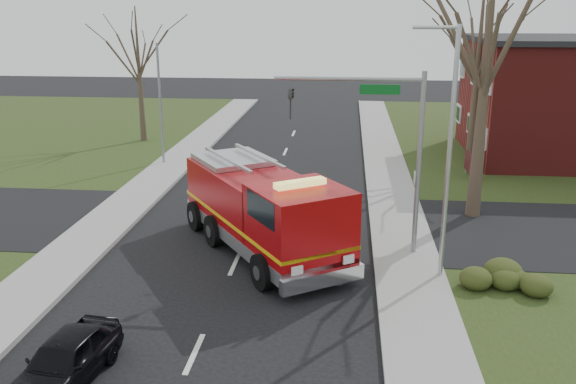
{
  "coord_description": "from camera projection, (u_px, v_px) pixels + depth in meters",
  "views": [
    {
      "loc": [
        3.89,
        -20.01,
        8.87
      ],
      "look_at": [
        1.68,
        2.56,
        2.0
      ],
      "focal_mm": 38.0,
      "sensor_mm": 36.0,
      "label": 1
    }
  ],
  "objects": [
    {
      "name": "bare_tree_far",
      "position": [
        479.0,
        53.0,
        33.37
      ],
      "size": [
        5.25,
        5.25,
        10.5
      ],
      "color": "#3A2F22",
      "rests_on": "ground"
    },
    {
      "name": "ground",
      "position": [
        235.0,
        264.0,
        21.99
      ],
      "size": [
        120.0,
        120.0,
        0.0
      ],
      "primitive_type": "plane",
      "color": "black",
      "rests_on": "ground"
    },
    {
      "name": "bare_tree_left",
      "position": [
        138.0,
        60.0,
        40.36
      ],
      "size": [
        4.5,
        4.5,
        9.0
      ],
      "color": "#3A2F22",
      "rests_on": "ground"
    },
    {
      "name": "traffic_signal_mast",
      "position": [
        384.0,
        130.0,
        21.57
      ],
      "size": [
        5.29,
        0.18,
        6.8
      ],
      "color": "gray",
      "rests_on": "ground"
    },
    {
      "name": "sidewalk_right",
      "position": [
        409.0,
        269.0,
        21.39
      ],
      "size": [
        2.4,
        80.0,
        0.15
      ],
      "primitive_type": "cube",
      "color": "#9B9A95",
      "rests_on": "ground"
    },
    {
      "name": "health_center_sign",
      "position": [
        469.0,
        163.0,
        32.66
      ],
      "size": [
        0.12,
        2.0,
        1.4
      ],
      "color": "#471017",
      "rests_on": "ground"
    },
    {
      "name": "hedge_corner",
      "position": [
        499.0,
        271.0,
        20.03
      ],
      "size": [
        2.8,
        2.0,
        0.9
      ],
      "primitive_type": "ellipsoid",
      "color": "#313C15",
      "rests_on": "lawn_right"
    },
    {
      "name": "sidewalk_left",
      "position": [
        70.0,
        256.0,
        22.54
      ],
      "size": [
        2.4,
        80.0,
        0.15
      ],
      "primitive_type": "cube",
      "color": "#9B9A95",
      "rests_on": "ground"
    },
    {
      "name": "parked_car_maroon",
      "position": [
        65.0,
        360.0,
        14.84
      ],
      "size": [
        1.95,
        3.87,
        1.26
      ],
      "primitive_type": "imported",
      "rotation": [
        0.0,
        0.0,
        -0.13
      ],
      "color": "black",
      "rests_on": "ground"
    },
    {
      "name": "streetlight_pole",
      "position": [
        448.0,
        148.0,
        19.53
      ],
      "size": [
        1.48,
        0.16,
        8.4
      ],
      "color": "#B7BABF",
      "rests_on": "ground"
    },
    {
      "name": "utility_pole_far",
      "position": [
        160.0,
        105.0,
        34.94
      ],
      "size": [
        0.14,
        0.14,
        7.0
      ],
      "primitive_type": "cylinder",
      "color": "gray",
      "rests_on": "ground"
    },
    {
      "name": "bare_tree_near",
      "position": [
        488.0,
        45.0,
        24.67
      ],
      "size": [
        6.0,
        6.0,
        12.0
      ],
      "color": "#3A2F22",
      "rests_on": "ground"
    },
    {
      "name": "fire_engine",
      "position": [
        264.0,
        212.0,
        22.63
      ],
      "size": [
        7.24,
        8.86,
        3.5
      ],
      "rotation": [
        0.0,
        0.0,
        0.59
      ],
      "color": "#9A070A",
      "rests_on": "ground"
    }
  ]
}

